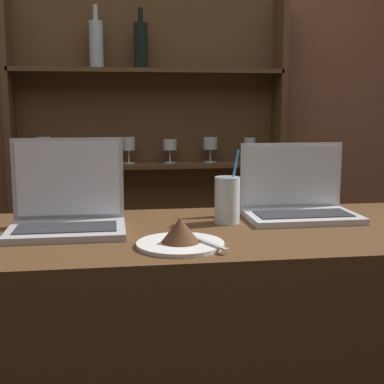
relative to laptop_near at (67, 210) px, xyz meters
name	(u,v)px	position (x,y,z in m)	size (l,w,h in m)	color
back_wall	(140,92)	(0.27, 1.27, 0.34)	(7.00, 0.06, 2.70)	brown
back_shelf	(149,175)	(0.30, 1.20, -0.07)	(1.32, 0.18, 1.81)	brown
laptop_near	(67,210)	(0.00, 0.00, 0.00)	(0.31, 0.22, 0.25)	#ADADB2
laptop_far	(298,201)	(0.68, 0.07, -0.01)	(0.33, 0.21, 0.22)	silver
cake_plate	(180,237)	(0.28, -0.21, -0.03)	(0.21, 0.21, 0.07)	white
water_glass	(227,200)	(0.45, 0.03, 0.01)	(0.07, 0.07, 0.21)	silver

